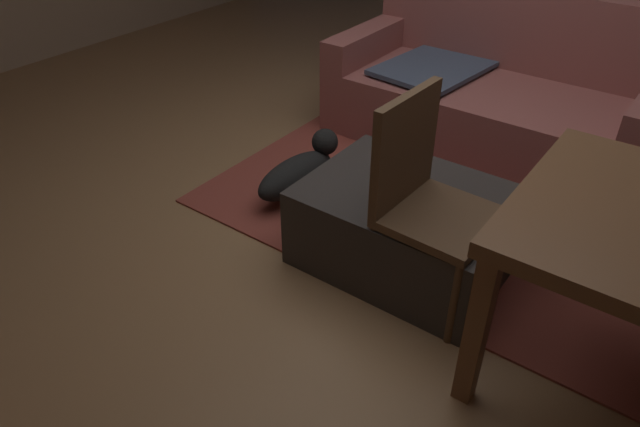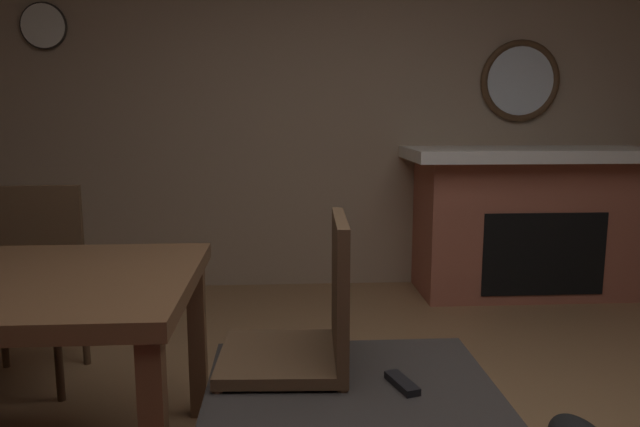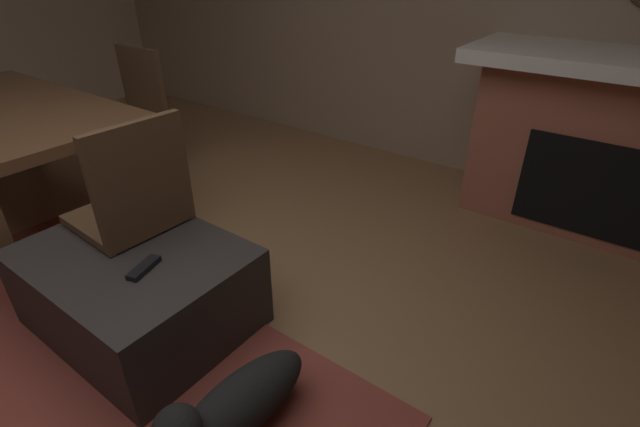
# 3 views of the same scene
# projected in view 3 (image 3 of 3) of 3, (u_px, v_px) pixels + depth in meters

# --- Properties ---
(floor) EXTENTS (9.12, 9.12, 0.00)m
(floor) POSITION_uv_depth(u_px,v_px,m) (121.00, 391.00, 1.82)
(floor) COLOR olive
(fireplace) EXTENTS (1.76, 0.76, 1.04)m
(fireplace) POSITION_uv_depth(u_px,v_px,m) (616.00, 146.00, 2.66)
(fireplace) COLOR #9E5642
(fireplace) RESTS_ON ground
(ottoman_coffee_table) EXTENTS (0.94, 0.73, 0.40)m
(ottoman_coffee_table) POSITION_uv_depth(u_px,v_px,m) (139.00, 288.00, 2.06)
(ottoman_coffee_table) COLOR #2D2826
(ottoman_coffee_table) RESTS_ON ground
(tv_remote) EXTENTS (0.09, 0.17, 0.02)m
(tv_remote) POSITION_uv_depth(u_px,v_px,m) (144.00, 268.00, 1.84)
(tv_remote) COLOR black
(tv_remote) RESTS_ON ottoman_coffee_table
(dining_chair_south) EXTENTS (0.45, 0.45, 0.93)m
(dining_chair_south) POSITION_uv_depth(u_px,v_px,m) (134.00, 107.00, 3.35)
(dining_chair_south) COLOR #513823
(dining_chair_south) RESTS_ON ground
(dining_chair_west) EXTENTS (0.46, 0.46, 0.93)m
(dining_chair_west) POSITION_uv_depth(u_px,v_px,m) (135.00, 204.00, 2.06)
(dining_chair_west) COLOR #513823
(dining_chair_west) RESTS_ON ground
(small_dog) EXTENTS (0.25, 0.61, 0.29)m
(small_dog) POSITION_uv_depth(u_px,v_px,m) (236.00, 405.00, 1.57)
(small_dog) COLOR black
(small_dog) RESTS_ON ground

